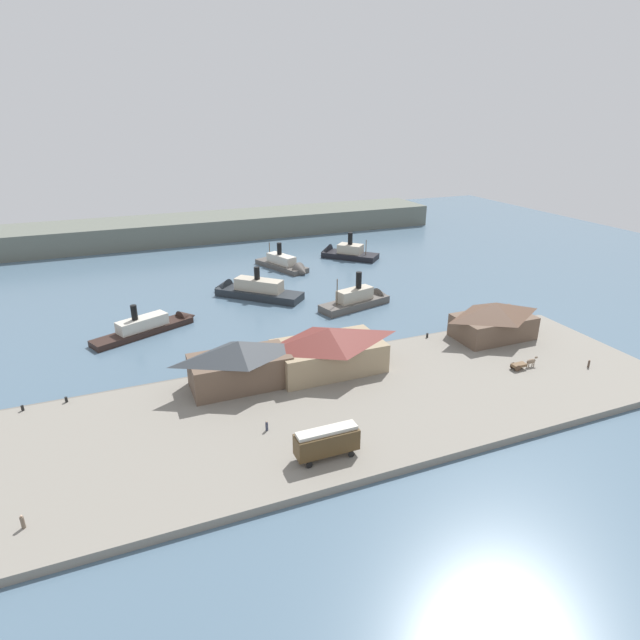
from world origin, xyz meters
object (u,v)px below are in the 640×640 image
horse_cart (524,364)px  ferry_departing_north (250,290)px  pedestrian_walking_east (23,522)px  ferry_moored_west (343,253)px  ferry_shed_customs_shed (494,320)px  ferry_shed_west_terminal (329,349)px  ferry_approaching_west (361,299)px  mooring_post_center_west (22,408)px  ferry_shed_central_terminal (240,363)px  ferry_approaching_east (287,265)px  pedestrian_near_cart (589,364)px  mooring_post_east (66,400)px  ferry_near_quay (153,325)px  street_tram (327,441)px  mooring_post_west (427,335)px  pedestrian_walking_west (267,426)px

horse_cart → ferry_departing_north: 70.05m
horse_cart → ferry_departing_north: size_ratio=0.25×
pedestrian_walking_east → ferry_moored_west: (83.77, 96.48, -0.49)m
ferry_shed_customs_shed → ferry_moored_west: (-0.29, 73.23, -3.55)m
ferry_shed_west_terminal → ferry_approaching_west: 37.76m
mooring_post_center_west → ferry_departing_north: (48.09, 42.50, 0.03)m
ferry_shed_central_terminal → ferry_approaching_east: bearing=65.1°
pedestrian_near_cart → mooring_post_east: 90.87m
ferry_approaching_east → pedestrian_near_cart: bearing=-70.8°
ferry_approaching_west → ferry_approaching_east: (-6.93, 36.58, -0.23)m
mooring_post_east → ferry_departing_north: ferry_departing_north is taller
ferry_shed_west_terminal → ferry_near_quay: (-27.33, 33.46, -3.96)m
ferry_shed_customs_shed → ferry_moored_west: ferry_shed_customs_shed is taller
ferry_shed_west_terminal → horse_cart: bearing=-21.6°
ferry_approaching_east → ferry_departing_north: ferry_departing_north is taller
street_tram → mooring_post_east: size_ratio=9.72×
pedestrian_walking_east → ferry_approaching_west: (68.84, 53.37, -0.38)m
mooring_post_west → mooring_post_east: size_ratio=1.00×
ferry_shed_customs_shed → horse_cart: ferry_shed_customs_shed is taller
ferry_near_quay → mooring_post_east: bearing=-120.1°
pedestrian_walking_east → ferry_approaching_west: 87.10m
pedestrian_walking_west → ferry_shed_customs_shed: bearing=15.9°
ferry_shed_west_terminal → mooring_post_west: 25.41m
street_tram → ferry_near_quay: ferry_near_quay is taller
pedestrian_walking_west → mooring_post_west: pedestrian_walking_west is taller
pedestrian_walking_east → ferry_approaching_east: ferry_approaching_east is taller
ferry_shed_central_terminal → ferry_moored_west: 90.71m
ferry_shed_west_terminal → street_tram: size_ratio=2.23×
ferry_approaching_east → pedestrian_walking_east: bearing=-124.5°
ferry_shed_west_terminal → mooring_post_east: size_ratio=21.70×
ferry_approaching_west → ferry_moored_west: size_ratio=1.12×
ferry_approaching_west → pedestrian_near_cart: bearing=-64.8°
mooring_post_east → ferry_shed_west_terminal: bearing=-7.0°
ferry_shed_customs_shed → mooring_post_center_west: ferry_shed_customs_shed is taller
street_tram → ferry_approaching_west: ferry_approaching_west is taller
mooring_post_east → ferry_approaching_west: ferry_approaching_west is taller
pedestrian_near_cart → ferry_approaching_east: ferry_approaching_east is taller
ferry_shed_customs_shed → pedestrian_walking_east: bearing=-164.5°
mooring_post_east → street_tram: bearing=-41.2°
mooring_post_west → pedestrian_walking_west: bearing=-153.8°
street_tram → pedestrian_walking_west: street_tram is taller
ferry_approaching_west → ferry_moored_west: bearing=70.9°
pedestrian_near_cart → ferry_moored_west: 91.40m
ferry_shed_central_terminal → street_tram: size_ratio=1.93×
pedestrian_walking_west → ferry_departing_north: bearing=77.1°
street_tram → mooring_post_center_west: 48.96m
ferry_departing_north → ferry_shed_customs_shed: bearing=-50.5°
pedestrian_walking_west → pedestrian_walking_east: size_ratio=0.90×
ferry_shed_central_terminal → pedestrian_walking_east: bearing=-143.3°
mooring_post_west → pedestrian_near_cart: bearing=-49.0°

